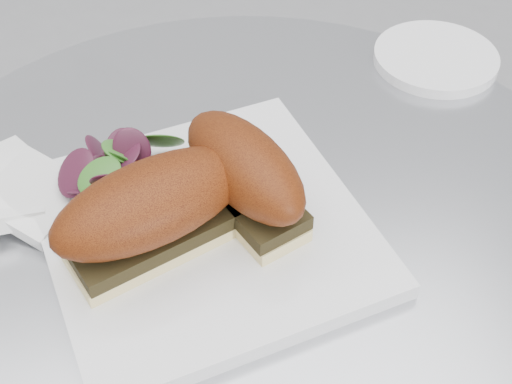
# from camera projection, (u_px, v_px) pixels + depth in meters

# --- Properties ---
(table) EXTENTS (0.70, 0.70, 0.73)m
(table) POSITION_uv_depth(u_px,v_px,m) (246.00, 371.00, 0.81)
(table) COLOR #B7B9BF
(table) RESTS_ON ground
(plate) EXTENTS (0.29, 0.29, 0.02)m
(plate) POSITION_uv_depth(u_px,v_px,m) (204.00, 229.00, 0.62)
(plate) COLOR white
(plate) RESTS_ON table
(sandwich_left) EXTENTS (0.19, 0.12, 0.08)m
(sandwich_left) POSITION_uv_depth(u_px,v_px,m) (153.00, 210.00, 0.57)
(sandwich_left) COLOR beige
(sandwich_left) RESTS_ON plate
(sandwich_right) EXTENTS (0.11, 0.16, 0.08)m
(sandwich_right) POSITION_uv_depth(u_px,v_px,m) (244.00, 173.00, 0.60)
(sandwich_right) COLOR beige
(sandwich_right) RESTS_ON plate
(salad) EXTENTS (0.11, 0.11, 0.05)m
(salad) POSITION_uv_depth(u_px,v_px,m) (130.00, 164.00, 0.63)
(salad) COLOR #447C28
(salad) RESTS_ON plate
(napkin) EXTENTS (0.16, 0.16, 0.02)m
(napkin) POSITION_uv_depth(u_px,v_px,m) (14.00, 204.00, 0.64)
(napkin) COLOR white
(napkin) RESTS_ON table
(saucer) EXTENTS (0.14, 0.14, 0.01)m
(saucer) POSITION_uv_depth(u_px,v_px,m) (436.00, 58.00, 0.81)
(saucer) COLOR white
(saucer) RESTS_ON table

